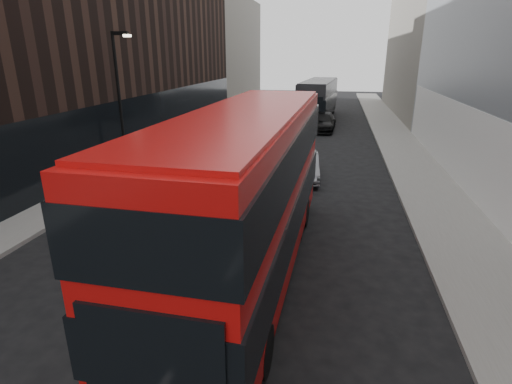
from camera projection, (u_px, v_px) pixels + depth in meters
The scene contains 11 objects.
sidewalk_right at pixel (404, 151), 25.91m from camera, with size 3.00×80.00×0.15m, color slate.
sidewalk_left at pixel (179, 142), 28.77m from camera, with size 2.00×80.00×0.15m, color slate.
building_victorian at pixel (428, 16), 39.66m from camera, with size 6.50×24.00×21.00m.
building_left_mid at pixel (155, 41), 31.78m from camera, with size 5.00×24.00×14.00m, color black.
building_left_far at pixel (228, 50), 52.32m from camera, with size 5.00×20.00×13.00m, color slate.
street_lamp at pixel (120, 92), 20.98m from camera, with size 1.06×0.22×7.00m.
red_bus at pixel (248, 188), 10.86m from camera, with size 3.07×11.81×4.74m.
grey_bus at pixel (318, 98), 38.84m from camera, with size 3.54×11.56×3.68m.
car_a at pixel (283, 208), 14.83m from camera, with size 1.51×3.76×1.28m, color black.
car_b at pixel (304, 166), 20.33m from camera, with size 1.37×3.93×1.29m, color gray.
car_c at pixel (322, 122), 33.10m from camera, with size 2.02×4.96×1.44m, color black.
Camera 1 is at (3.01, -1.74, 6.08)m, focal length 28.00 mm.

